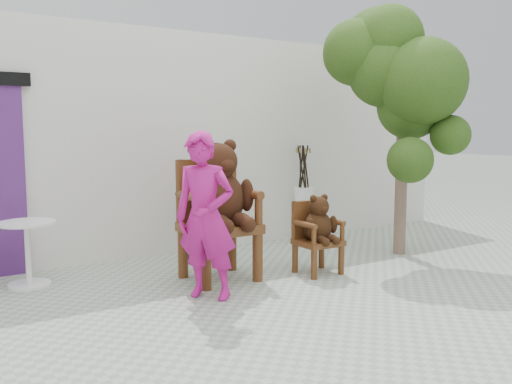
% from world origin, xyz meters
% --- Properties ---
extents(ground_plane, '(60.00, 60.00, 0.00)m').
position_xyz_m(ground_plane, '(0.00, 0.00, 0.00)').
color(ground_plane, '#A3A998').
rests_on(ground_plane, ground).
extents(back_wall, '(9.00, 1.00, 3.00)m').
position_xyz_m(back_wall, '(0.00, 3.10, 1.50)').
color(back_wall, silver).
rests_on(back_wall, ground).
extents(chair_big, '(0.77, 0.83, 1.58)m').
position_xyz_m(chair_big, '(-0.63, 1.13, 0.90)').
color(chair_big, '#45240E').
rests_on(chair_big, ground).
extents(chair_small, '(0.48, 0.50, 0.94)m').
position_xyz_m(chair_small, '(0.47, 0.73, 0.54)').
color(chair_small, '#45240E').
rests_on(chair_small, ground).
extents(person, '(0.70, 0.72, 1.67)m').
position_xyz_m(person, '(-1.13, 0.47, 0.83)').
color(person, '#B9167C').
rests_on(person, ground).
extents(cafe_table, '(0.60, 0.60, 0.70)m').
position_xyz_m(cafe_table, '(-2.50, 1.98, 0.44)').
color(cafe_table, white).
rests_on(cafe_table, ground).
extents(display_stand, '(0.51, 0.43, 1.51)m').
position_xyz_m(display_stand, '(-0.30, 2.05, 0.58)').
color(display_stand, black).
rests_on(display_stand, ground).
extents(stool_bucket, '(0.32, 0.32, 1.45)m').
position_xyz_m(stool_bucket, '(1.49, 2.35, 0.64)').
color(stool_bucket, white).
rests_on(stool_bucket, ground).
extents(tree, '(1.63, 1.86, 3.35)m').
position_xyz_m(tree, '(1.90, 0.91, 2.42)').
color(tree, brown).
rests_on(tree, ground).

